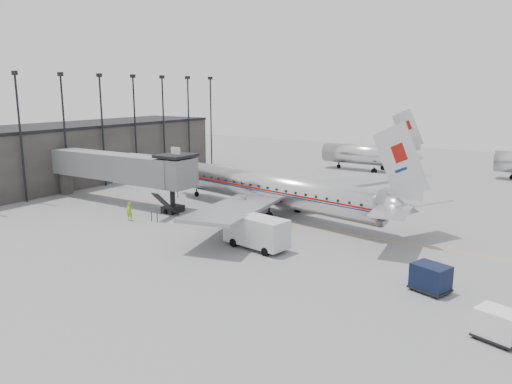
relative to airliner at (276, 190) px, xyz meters
The scene contains 11 objects.
ground 9.29m from the airliner, 94.25° to the right, with size 160.00×160.00×0.00m, color slate.
terminal 34.70m from the airliner, behind, with size 12.00×46.00×8.00m, color #33322F.
apron_line 4.57m from the airliner, 50.86° to the right, with size 0.15×60.00×0.01m, color gold.
jet_bridge 18.15m from the airliner, 163.27° to the right, with size 21.00×6.20×7.10m.
floodlight_masts 29.02m from the airliner, behind, with size 0.90×42.25×15.25m.
distant_aircraft_near 33.22m from the airliner, 94.24° to the left, with size 16.39×3.20×10.26m.
airliner is the anchor object (origin of this frame).
service_van 11.83m from the airliner, 67.41° to the right, with size 6.09×3.16×2.73m.
baggage_cart_navy 22.91m from the airliner, 32.78° to the right, with size 2.84×2.49×1.87m.
baggage_cart_white 29.47m from the airliner, 35.71° to the right, with size 2.61×2.27×1.74m.
ramp_worker 15.38m from the airliner, 137.53° to the right, with size 0.69×0.46×1.90m, color #8BBB16.
Camera 1 is at (27.01, -35.99, 13.29)m, focal length 35.00 mm.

